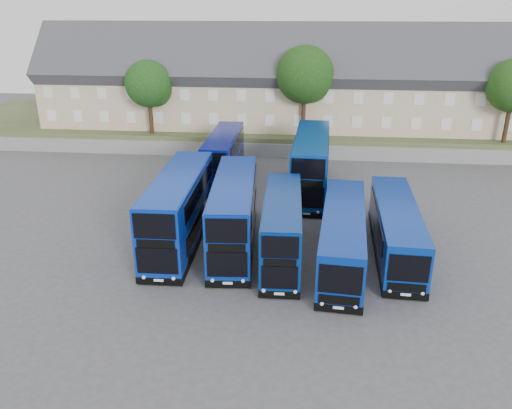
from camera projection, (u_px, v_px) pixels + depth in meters
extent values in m
plane|color=#4C4C52|center=(261.00, 273.00, 29.54)|extent=(120.00, 120.00, 0.00)
cube|color=slate|center=(283.00, 151.00, 51.42)|extent=(70.00, 0.40, 1.50)
cube|color=#46522E|center=(287.00, 127.00, 60.56)|extent=(80.00, 20.00, 2.00)
cube|color=tan|center=(79.00, 96.00, 57.62)|extent=(6.00, 8.00, 6.00)
cube|color=#3C3C42|center=(75.00, 69.00, 56.51)|extent=(6.00, 10.40, 10.40)
cube|color=brown|center=(84.00, 33.00, 54.94)|extent=(0.60, 0.90, 1.40)
cube|color=tan|center=(129.00, 97.00, 57.06)|extent=(6.00, 8.00, 6.00)
cube|color=#3C3C42|center=(126.00, 70.00, 55.95)|extent=(6.00, 10.40, 10.40)
cube|color=brown|center=(136.00, 34.00, 54.38)|extent=(0.60, 0.90, 1.40)
cube|color=tan|center=(180.00, 98.00, 56.50)|extent=(6.00, 8.00, 6.00)
cube|color=#3C3C42|center=(179.00, 70.00, 55.38)|extent=(6.00, 10.40, 10.40)
cube|color=brown|center=(190.00, 34.00, 53.81)|extent=(0.60, 0.90, 1.40)
cube|color=tan|center=(233.00, 99.00, 55.94)|extent=(6.00, 8.00, 6.00)
cube|color=#3C3C42|center=(232.00, 71.00, 54.82)|extent=(6.00, 10.40, 10.40)
cube|color=brown|center=(245.00, 34.00, 53.25)|extent=(0.60, 0.90, 1.40)
cube|color=tan|center=(286.00, 99.00, 55.38)|extent=(6.00, 8.00, 6.00)
cube|color=#3C3C42|center=(287.00, 72.00, 54.26)|extent=(6.00, 10.40, 10.40)
cube|color=brown|center=(302.00, 35.00, 52.69)|extent=(0.60, 0.90, 1.40)
cube|color=tan|center=(341.00, 100.00, 54.82)|extent=(6.00, 8.00, 6.00)
cube|color=#3C3C42|center=(342.00, 72.00, 53.70)|extent=(6.00, 10.40, 10.40)
cube|color=brown|center=(359.00, 35.00, 52.13)|extent=(0.60, 0.90, 1.40)
cube|color=tan|center=(396.00, 101.00, 54.25)|extent=(6.00, 8.00, 6.00)
cube|color=#3C3C42|center=(399.00, 73.00, 53.14)|extent=(6.00, 10.40, 10.40)
cube|color=brown|center=(418.00, 35.00, 51.57)|extent=(0.60, 0.90, 1.40)
cube|color=tan|center=(453.00, 102.00, 53.69)|extent=(6.00, 8.00, 6.00)
cube|color=#3C3C42|center=(457.00, 74.00, 52.57)|extent=(6.00, 10.40, 10.40)
cube|color=brown|center=(478.00, 36.00, 51.00)|extent=(0.60, 0.90, 1.40)
cube|color=tan|center=(511.00, 103.00, 53.13)|extent=(6.00, 8.00, 6.00)
cube|color=#092EA7|center=(179.00, 207.00, 32.57)|extent=(2.88, 11.58, 4.26)
cube|color=black|center=(181.00, 237.00, 33.39)|extent=(2.92, 11.62, 0.45)
cube|color=black|center=(157.00, 261.00, 27.54)|extent=(2.32, 0.11, 1.57)
cube|color=black|center=(154.00, 227.00, 26.76)|extent=(2.32, 0.11, 1.47)
cylinder|color=black|center=(149.00, 259.00, 30.10)|extent=(0.32, 1.01, 1.00)
cube|color=#082B98|center=(234.00, 211.00, 32.15)|extent=(3.33, 11.29, 4.10)
cube|color=black|center=(235.00, 241.00, 32.93)|extent=(3.37, 11.33, 0.45)
cube|color=black|center=(227.00, 265.00, 27.27)|extent=(2.23, 0.22, 1.52)
cube|color=black|center=(226.00, 231.00, 26.52)|extent=(2.23, 0.22, 1.42)
cylinder|color=black|center=(212.00, 262.00, 29.77)|extent=(0.37, 1.02, 1.00)
cube|color=navy|center=(282.00, 226.00, 30.61)|extent=(2.52, 9.87, 3.57)
cube|color=black|center=(281.00, 253.00, 31.30)|extent=(2.57, 9.92, 0.45)
cube|color=black|center=(280.00, 278.00, 26.32)|extent=(1.93, 0.12, 1.34)
cube|color=black|center=(280.00, 248.00, 25.66)|extent=(1.93, 0.12, 1.25)
cylinder|color=black|center=(264.00, 271.00, 28.78)|extent=(0.33, 1.01, 1.00)
cube|color=navy|center=(224.00, 156.00, 44.41)|extent=(2.46, 10.50, 3.84)
cube|color=black|center=(224.00, 177.00, 45.14)|extent=(2.50, 10.55, 0.45)
cube|color=black|center=(214.00, 184.00, 39.83)|extent=(2.08, 0.08, 1.43)
cube|color=black|center=(213.00, 161.00, 39.12)|extent=(2.08, 0.08, 1.33)
cylinder|color=black|center=(207.00, 186.00, 42.35)|extent=(0.31, 1.00, 1.00)
cube|color=#08399C|center=(311.00, 162.00, 41.64)|extent=(3.24, 12.10, 4.45)
cube|color=black|center=(310.00, 188.00, 42.49)|extent=(3.28, 12.14, 0.45)
cube|color=black|center=(307.00, 197.00, 36.44)|extent=(2.43, 0.16, 1.64)
cube|color=black|center=(308.00, 169.00, 35.63)|extent=(2.43, 0.16, 1.53)
cylinder|color=black|center=(292.00, 201.00, 39.09)|extent=(0.34, 1.01, 1.00)
cube|color=#082B96|center=(343.00, 234.00, 30.37)|extent=(3.42, 12.04, 2.92)
cube|color=black|center=(341.00, 256.00, 30.94)|extent=(3.47, 12.08, 0.45)
cube|color=black|center=(340.00, 280.00, 24.84)|extent=(2.17, 0.24, 1.58)
cylinder|color=black|center=(320.00, 282.00, 27.63)|extent=(0.38, 1.02, 1.00)
cube|color=#082F98|center=(396.00, 227.00, 31.43)|extent=(2.91, 11.64, 2.83)
cube|color=black|center=(394.00, 248.00, 31.97)|extent=(2.95, 11.68, 0.45)
cube|color=black|center=(409.00, 269.00, 26.02)|extent=(2.11, 0.15, 1.54)
cylinder|color=black|center=(382.00, 271.00, 28.76)|extent=(0.34, 1.01, 1.00)
cylinder|color=#382314|center=(151.00, 116.00, 52.49)|extent=(0.44, 0.44, 3.75)
sphere|color=#103B14|center=(148.00, 84.00, 51.23)|extent=(4.80, 4.80, 4.80)
sphere|color=#103B14|center=(156.00, 90.00, 51.83)|extent=(3.30, 3.30, 3.30)
cylinder|color=#382314|center=(303.00, 115.00, 51.31)|extent=(0.44, 0.44, 4.50)
sphere|color=black|center=(305.00, 75.00, 49.81)|extent=(5.76, 5.76, 5.76)
sphere|color=black|center=(310.00, 83.00, 50.45)|extent=(3.96, 3.96, 3.96)
cylinder|color=#382314|center=(507.00, 123.00, 49.07)|extent=(0.44, 0.44, 4.00)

